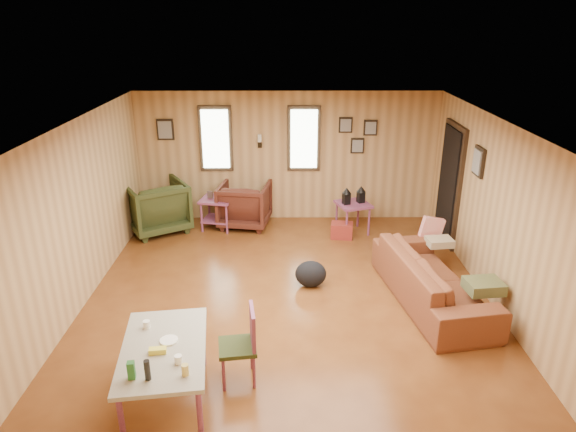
# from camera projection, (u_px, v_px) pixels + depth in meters

# --- Properties ---
(room) EXTENTS (5.54, 6.04, 2.44)m
(room) POSITION_uv_depth(u_px,v_px,m) (301.00, 209.00, 6.92)
(room) COLOR brown
(room) RESTS_ON ground
(sofa) EXTENTS (1.05, 2.38, 0.90)m
(sofa) POSITION_uv_depth(u_px,v_px,m) (433.00, 271.00, 6.85)
(sofa) COLOR brown
(sofa) RESTS_ON ground
(recliner_brown) EXTENTS (0.99, 0.94, 0.90)m
(recliner_brown) POSITION_uv_depth(u_px,v_px,m) (245.00, 202.00, 9.37)
(recliner_brown) COLOR #491F16
(recliner_brown) RESTS_ON ground
(recliner_green) EXTENTS (1.31, 1.29, 1.01)m
(recliner_green) POSITION_uv_depth(u_px,v_px,m) (157.00, 204.00, 9.12)
(recliner_green) COLOR #313A1A
(recliner_green) RESTS_ON ground
(end_table) EXTENTS (0.65, 0.61, 0.71)m
(end_table) POSITION_uv_depth(u_px,v_px,m) (217.00, 208.00, 9.25)
(end_table) COLOR #904067
(end_table) RESTS_ON ground
(side_table) EXTENTS (0.68, 0.68, 0.86)m
(side_table) POSITION_uv_depth(u_px,v_px,m) (353.00, 202.00, 9.01)
(side_table) COLOR #904067
(side_table) RESTS_ON ground
(cooler) EXTENTS (0.41, 0.32, 0.27)m
(cooler) POSITION_uv_depth(u_px,v_px,m) (342.00, 230.00, 8.96)
(cooler) COLOR maroon
(cooler) RESTS_ON ground
(backpack) EXTENTS (0.49, 0.39, 0.39)m
(backpack) POSITION_uv_depth(u_px,v_px,m) (311.00, 274.00, 7.33)
(backpack) COLOR black
(backpack) RESTS_ON ground
(sofa_pillows) EXTENTS (0.66, 1.92, 0.39)m
(sofa_pillows) POSITION_uv_depth(u_px,v_px,m) (457.00, 258.00, 7.09)
(sofa_pillows) COLOR brown
(sofa_pillows) RESTS_ON sofa
(dining_table) EXTENTS (0.96, 1.42, 0.87)m
(dining_table) POSITION_uv_depth(u_px,v_px,m) (164.00, 353.00, 4.93)
(dining_table) COLOR #9C9783
(dining_table) RESTS_ON ground
(dining_chair) EXTENTS (0.44, 0.44, 0.86)m
(dining_chair) POSITION_uv_depth(u_px,v_px,m) (243.00, 341.00, 5.34)
(dining_chair) COLOR #313A1A
(dining_chair) RESTS_ON ground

